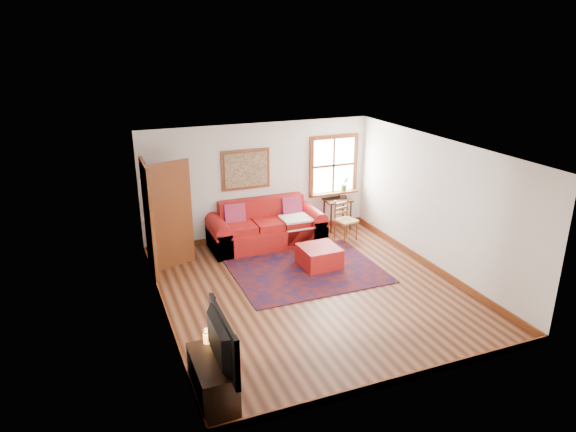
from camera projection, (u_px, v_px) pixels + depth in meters
name	position (u px, v px, depth m)	size (l,w,h in m)	color
ground	(311.00, 290.00, 8.94)	(5.50, 5.50, 0.00)	#411E11
room_envelope	(312.00, 200.00, 8.40)	(5.04, 5.54, 2.52)	silver
window	(335.00, 171.00, 11.49)	(1.18, 0.20, 1.38)	white
doorway	(162.00, 216.00, 9.37)	(0.89, 1.08, 2.14)	black
framed_artwork	(246.00, 170.00, 10.69)	(1.05, 0.07, 0.85)	brown
persian_rug	(306.00, 270.00, 9.68)	(2.72, 2.17, 0.02)	#55130C
red_leather_sofa	(266.00, 230.00, 10.83)	(2.40, 0.99, 0.94)	#AC1716
red_ottoman	(319.00, 257.00, 9.80)	(0.70, 0.70, 0.40)	#AC1716
side_table	(338.00, 204.00, 11.58)	(0.59, 0.44, 0.71)	black
ladder_back_chair	(345.00, 218.00, 11.05)	(0.48, 0.47, 0.87)	tan
media_cabinet	(213.00, 379.00, 6.21)	(0.44, 0.97, 0.53)	black
television	(214.00, 342.00, 5.92)	(1.14, 0.15, 0.66)	black
candle_hurricane	(208.00, 337.00, 6.45)	(0.12, 0.12, 0.18)	silver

